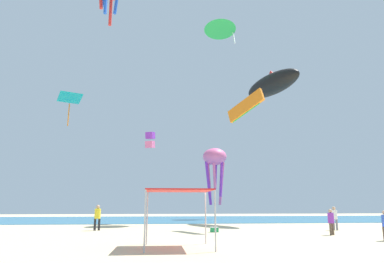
{
  "coord_description": "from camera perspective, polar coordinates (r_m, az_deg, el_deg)",
  "views": [
    {
      "loc": [
        -3.3,
        -17.41,
        1.89
      ],
      "look_at": [
        -0.28,
        12.66,
        8.47
      ],
      "focal_mm": 31.51,
      "sensor_mm": 36.0,
      "label": 1
    }
  ],
  "objects": [
    {
      "name": "kite_octopus_pink",
      "position": [
        45.96,
        3.87,
        -4.78
      ],
      "size": [
        3.88,
        3.88,
        7.59
      ],
      "rotation": [
        0.0,
        0.0,
        4.47
      ],
      "color": "pink"
    },
    {
      "name": "kite_parafoil_orange",
      "position": [
        28.55,
        9.04,
        4.22
      ],
      "size": [
        2.41,
        3.36,
        2.37
      ],
      "rotation": [
        0.0,
        0.0,
        2.2
      ],
      "color": "orange"
    },
    {
      "name": "ocean_strip",
      "position": [
        46.22,
        -1.69,
        -14.61
      ],
      "size": [
        110.0,
        22.37,
        0.03
      ],
      "primitive_type": "cube",
      "color": "teal",
      "rests_on": "ground"
    },
    {
      "name": "kite_box_purple",
      "position": [
        37.03,
        -7.09,
        -1.44
      ],
      "size": [
        1.11,
        1.16,
        1.84
      ],
      "rotation": [
        0.0,
        0.0,
        2.73
      ],
      "color": "purple"
    },
    {
      "name": "canopy_tent",
      "position": [
        15.83,
        -2.29,
        -10.32
      ],
      "size": [
        2.98,
        2.99,
        2.57
      ],
      "color": "#B2B2B7",
      "rests_on": "ground"
    },
    {
      "name": "kite_diamond_teal",
      "position": [
        42.46,
        -19.98,
        5.16
      ],
      "size": [
        3.34,
        3.32,
        3.74
      ],
      "rotation": [
        0.0,
        0.0,
        3.56
      ],
      "color": "teal"
    },
    {
      "name": "person_far_shore",
      "position": [
        23.96,
        22.46,
        -13.63
      ],
      "size": [
        0.39,
        0.39,
        1.62
      ],
      "rotation": [
        0.0,
        0.0,
        0.63
      ],
      "color": "brown",
      "rests_on": "ground"
    },
    {
      "name": "person_rightmost",
      "position": [
        27.18,
        -15.7,
        -13.5
      ],
      "size": [
        0.45,
        0.45,
        1.89
      ],
      "rotation": [
        0.0,
        0.0,
        0.6
      ],
      "color": "black",
      "rests_on": "ground"
    },
    {
      "name": "ground",
      "position": [
        17.82,
        5.24,
        -18.49
      ],
      "size": [
        110.0,
        110.0,
        0.1
      ],
      "primitive_type": "cube",
      "color": "beige"
    },
    {
      "name": "person_central",
      "position": [
        28.7,
        22.98,
        -13.06
      ],
      "size": [
        0.42,
        0.46,
        1.76
      ],
      "rotation": [
        0.0,
        0.0,
        1.86
      ],
      "color": "slate",
      "rests_on": "ground"
    },
    {
      "name": "kite_delta_green",
      "position": [
        42.73,
        4.76,
        17.16
      ],
      "size": [
        4.2,
        4.25,
        3.19
      ],
      "rotation": [
        0.0,
        0.0,
        3.04
      ],
      "color": "green"
    },
    {
      "name": "cooler_box",
      "position": [
        24.73,
        3.8,
        -16.24
      ],
      "size": [
        0.57,
        0.37,
        0.35
      ],
      "color": "#1E8C4C",
      "rests_on": "ground"
    },
    {
      "name": "kite_inflatable_black",
      "position": [
        39.11,
        13.39,
        7.81
      ],
      "size": [
        5.68,
        8.55,
        3.25
      ],
      "rotation": [
        0.0,
        0.0,
        1.95
      ],
      "color": "black"
    }
  ]
}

